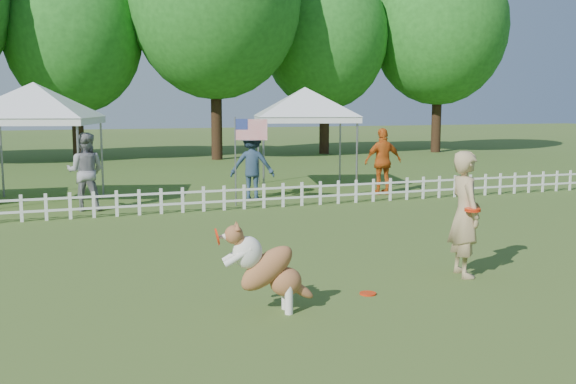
% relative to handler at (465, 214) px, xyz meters
% --- Properties ---
extents(ground, '(120.00, 120.00, 0.00)m').
position_rel_handler_xyz_m(ground, '(-1.62, -0.05, -0.93)').
color(ground, '#2D541A').
rests_on(ground, ground).
extents(picket_fence, '(22.00, 0.08, 0.60)m').
position_rel_handler_xyz_m(picket_fence, '(-1.62, 6.95, -0.63)').
color(picket_fence, white).
rests_on(picket_fence, ground).
extents(handler, '(0.57, 0.75, 1.86)m').
position_rel_handler_xyz_m(handler, '(0.00, 0.00, 0.00)').
color(handler, tan).
rests_on(handler, ground).
extents(dog, '(1.12, 0.50, 1.12)m').
position_rel_handler_xyz_m(dog, '(-3.26, -0.64, -0.37)').
color(dog, brown).
rests_on(dog, ground).
extents(frisbee_on_turf, '(0.24, 0.24, 0.02)m').
position_rel_handler_xyz_m(frisbee_on_turf, '(-1.77, -0.37, -0.92)').
color(frisbee_on_turf, red).
rests_on(frisbee_on_turf, ground).
extents(canopy_tent_left, '(3.57, 3.57, 3.01)m').
position_rel_handler_xyz_m(canopy_tent_left, '(-6.06, 9.57, 0.57)').
color(canopy_tent_left, white).
rests_on(canopy_tent_left, ground).
extents(canopy_tent_right, '(3.49, 3.49, 2.97)m').
position_rel_handler_xyz_m(canopy_tent_right, '(1.43, 10.08, 0.55)').
color(canopy_tent_right, white).
rests_on(canopy_tent_right, ground).
extents(flag_pole, '(0.82, 0.41, 2.22)m').
position_rel_handler_xyz_m(flag_pole, '(-1.42, 7.52, 0.18)').
color(flag_pole, gray).
rests_on(flag_pole, ground).
extents(spectator_a, '(1.08, 0.95, 1.87)m').
position_rel_handler_xyz_m(spectator_a, '(-4.96, 8.11, 0.00)').
color(spectator_a, gray).
rests_on(spectator_a, ground).
extents(spectator_b, '(1.35, 1.04, 1.84)m').
position_rel_handler_xyz_m(spectator_b, '(-0.67, 8.57, -0.01)').
color(spectator_b, '#25394F').
rests_on(spectator_b, ground).
extents(spectator_c, '(1.11, 0.50, 1.87)m').
position_rel_handler_xyz_m(spectator_c, '(3.03, 8.12, 0.00)').
color(spectator_c, '#C75717').
rests_on(spectator_c, ground).
extents(tree_center_left, '(6.00, 6.00, 9.80)m').
position_rel_handler_xyz_m(tree_center_left, '(-4.62, 22.45, 3.97)').
color(tree_center_left, '#205F1B').
rests_on(tree_center_left, ground).
extents(tree_center_right, '(7.60, 7.60, 12.60)m').
position_rel_handler_xyz_m(tree_center_right, '(1.38, 20.95, 5.37)').
color(tree_center_right, '#205F1B').
rests_on(tree_center_right, ground).
extents(tree_right, '(6.20, 6.20, 10.40)m').
position_rel_handler_xyz_m(tree_right, '(7.38, 22.45, 4.27)').
color(tree_right, '#205F1B').
rests_on(tree_right, ground).
extents(tree_far_right, '(7.00, 7.00, 11.40)m').
position_rel_handler_xyz_m(tree_far_right, '(13.38, 21.45, 4.77)').
color(tree_far_right, '#205F1B').
rests_on(tree_far_right, ground).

